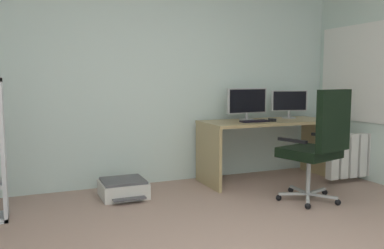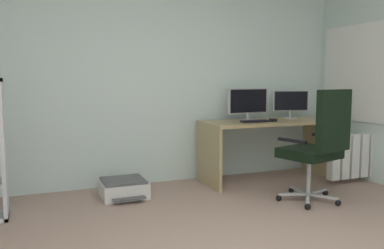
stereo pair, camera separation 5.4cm
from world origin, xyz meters
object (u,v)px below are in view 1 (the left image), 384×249
at_px(computer_mouse, 272,120).
at_px(printer, 123,188).
at_px(radiator, 361,155).
at_px(office_chair, 319,142).
at_px(monitor_secondary, 289,102).
at_px(desk, 267,135).
at_px(monitor_main, 247,102).
at_px(keyboard, 255,121).

distance_m(computer_mouse, printer, 1.90).
bearing_deg(radiator, computer_mouse, 160.69).
bearing_deg(office_chair, monitor_secondary, 67.33).
bearing_deg(office_chair, desk, 86.95).
bearing_deg(computer_mouse, monitor_secondary, 40.57).
xyz_separation_m(desk, radiator, (1.03, -0.49, -0.23)).
bearing_deg(printer, radiator, -9.06).
relative_size(monitor_main, computer_mouse, 5.62).
bearing_deg(printer, desk, 1.40).
relative_size(monitor_main, printer, 1.06).
height_order(keyboard, printer, keyboard).
distance_m(monitor_main, keyboard, 0.33).
relative_size(keyboard, computer_mouse, 3.40).
relative_size(monitor_main, keyboard, 1.65).
relative_size(desk, monitor_main, 2.86).
xyz_separation_m(office_chair, printer, (-1.74, 0.96, -0.53)).
bearing_deg(monitor_secondary, computer_mouse, -148.24).
height_order(monitor_secondary, office_chair, office_chair).
distance_m(monitor_secondary, keyboard, 0.73).
bearing_deg(computer_mouse, monitor_main, 133.72).
bearing_deg(keyboard, radiator, -17.69).
bearing_deg(printer, computer_mouse, -2.76).
distance_m(desk, keyboard, 0.33).
relative_size(computer_mouse, radiator, 0.10).
bearing_deg(radiator, desk, 154.35).
bearing_deg(keyboard, printer, 177.05).
distance_m(keyboard, printer, 1.69).
height_order(desk, radiator, desk).
height_order(computer_mouse, printer, computer_mouse).
xyz_separation_m(monitor_main, printer, (-1.59, -0.18, -0.87)).
height_order(monitor_secondary, printer, monitor_secondary).
relative_size(monitor_secondary, keyboard, 1.40).
height_order(monitor_main, keyboard, monitor_main).
xyz_separation_m(computer_mouse, printer, (-1.78, 0.09, -0.66)).
distance_m(desk, monitor_main, 0.47).
bearing_deg(monitor_main, radiator, -27.31).
bearing_deg(desk, keyboard, -156.04).
bearing_deg(monitor_main, desk, -35.11).
relative_size(monitor_secondary, computer_mouse, 4.75).
bearing_deg(computer_mouse, office_chair, -83.99).
bearing_deg(printer, monitor_secondary, 4.74).
height_order(desk, monitor_main, monitor_main).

